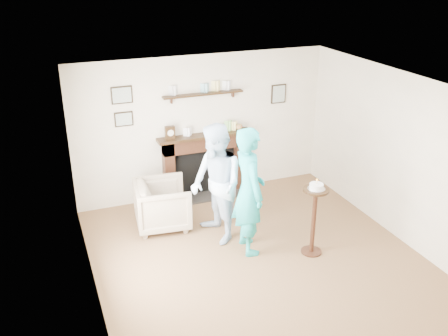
{
  "coord_description": "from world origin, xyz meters",
  "views": [
    {
      "loc": [
        -2.65,
        -5.31,
        4.01
      ],
      "look_at": [
        -0.22,
        0.9,
        1.14
      ],
      "focal_mm": 40.0,
      "sensor_mm": 36.0,
      "label": 1
    }
  ],
  "objects_px": {
    "woman": "(248,248)",
    "pedestal_table": "(315,208)",
    "armchair": "(164,226)",
    "man": "(217,238)"
  },
  "relations": [
    {
      "from": "woman",
      "to": "pedestal_table",
      "type": "height_order",
      "value": "pedestal_table"
    },
    {
      "from": "armchair",
      "to": "man",
      "type": "distance_m",
      "value": 0.94
    },
    {
      "from": "woman",
      "to": "pedestal_table",
      "type": "xyz_separation_m",
      "value": [
        0.82,
        -0.43,
        0.72
      ]
    },
    {
      "from": "armchair",
      "to": "pedestal_table",
      "type": "xyz_separation_m",
      "value": [
        1.81,
        -1.53,
        0.72
      ]
    },
    {
      "from": "armchair",
      "to": "pedestal_table",
      "type": "bearing_deg",
      "value": -123.8
    },
    {
      "from": "woman",
      "to": "pedestal_table",
      "type": "distance_m",
      "value": 1.18
    },
    {
      "from": "armchair",
      "to": "woman",
      "type": "xyz_separation_m",
      "value": [
        0.99,
        -1.1,
        0.0
      ]
    },
    {
      "from": "man",
      "to": "woman",
      "type": "height_order",
      "value": "woman"
    },
    {
      "from": "armchair",
      "to": "woman",
      "type": "bearing_deg",
      "value": -131.67
    },
    {
      "from": "man",
      "to": "woman",
      "type": "bearing_deg",
      "value": 29.65
    }
  ]
}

